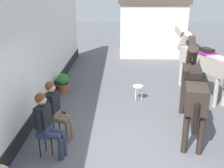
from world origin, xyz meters
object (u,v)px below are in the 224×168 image
Objects in this scene: seated_visitor_near at (46,122)px; spare_stool_white at (138,88)px; flower_planter_farthest at (63,82)px; flower_planter_inner_far at (50,102)px; satchel_bag at (60,115)px; seated_visitor_far at (55,108)px; saddled_horse_near at (193,85)px; saddled_horse_far at (201,59)px.

spare_stool_white is at bearing 56.35° from seated_visitor_near.
flower_planter_inner_far is at bearing -90.31° from flower_planter_farthest.
flower_planter_inner_far is at bearing -22.39° from satchel_bag.
saddled_horse_near is (3.18, 0.57, 0.38)m from seated_visitor_far.
seated_visitor_far is at bearing -81.24° from flower_planter_farthest.
seated_visitor_far is at bearing -130.38° from spare_stool_white.
seated_visitor_near is at bearing -158.64° from saddled_horse_near.
flower_planter_inner_far is (-0.45, 2.03, -0.44)m from seated_visitor_near.
satchel_bag is at bearing -154.68° from saddled_horse_far.
seated_visitor_far is 2.17× the size of flower_planter_farthest.
seated_visitor_near is at bearing -137.90° from saddled_horse_far.
saddled_horse_near is 1.03× the size of saddled_horse_far.
saddled_horse_near reaches higher than spare_stool_white.
seated_visitor_far is 3.13m from spare_stool_white.
saddled_horse_near is at bearing 10.09° from seated_visitor_far.
seated_visitor_near is 3.45m from saddled_horse_near.
saddled_horse_far is at bearing 36.44° from seated_visitor_far.
saddled_horse_far is (4.04, 2.99, 0.38)m from seated_visitor_far.
flower_planter_farthest reaches higher than spare_stool_white.
saddled_horse_far is 6.27× the size of spare_stool_white.
seated_visitor_far is 3.06m from flower_planter_farthest.
flower_planter_inner_far is at bearing -160.00° from saddled_horse_far.
saddled_horse_far is 10.30× the size of satchel_bag.
flower_planter_farthest is at bearing 96.87° from seated_visitor_near.
seated_visitor_near reaches higher than satchel_bag.
seated_visitor_far is 1.22m from satchel_bag.
seated_visitor_far is 3.25m from saddled_horse_near.
saddled_horse_near reaches higher than flower_planter_farthest.
saddled_horse_near reaches higher than seated_visitor_far.
saddled_horse_near is at bearing -57.14° from spare_stool_white.
flower_planter_inner_far is 1.00× the size of flower_planter_farthest.
saddled_horse_far is (4.06, 3.67, 0.38)m from seated_visitor_near.
saddled_horse_far reaches higher than flower_planter_inner_far.
saddled_horse_near is 3.82m from flower_planter_inner_far.
satchel_bag is (-2.16, -1.36, -0.30)m from spare_stool_white.
seated_visitor_near is at bearing -123.65° from spare_stool_white.
saddled_horse_far is 4.75m from satchel_bag.
flower_planter_inner_far is 0.53m from satchel_bag.
flower_planter_inner_far is at bearing -157.59° from spare_stool_white.
flower_planter_inner_far is (-4.51, -1.64, -0.82)m from saddled_horse_far.
saddled_horse_near is 3.51m from satchel_bag.
saddled_horse_near reaches higher than flower_planter_inner_far.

